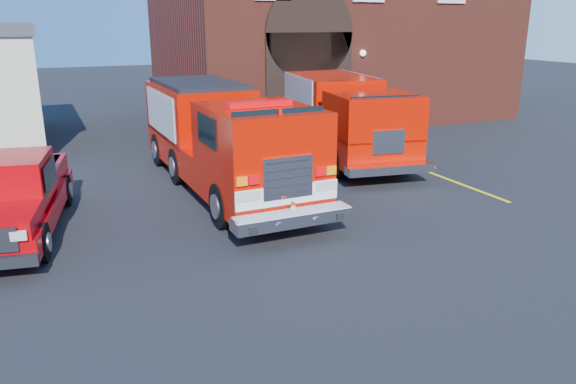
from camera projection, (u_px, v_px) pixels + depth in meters
name	position (u px, v px, depth m)	size (l,w,h in m)	color
ground	(265.00, 235.00, 12.09)	(100.00, 100.00, 0.00)	black
parking_stripe_near	(469.00, 187.00, 15.52)	(0.12, 3.00, 0.01)	yellow
parking_stripe_mid	(405.00, 163.00, 18.13)	(0.12, 3.00, 0.01)	yellow
parking_stripe_far	(357.00, 145.00, 20.75)	(0.12, 3.00, 0.01)	yellow
fire_station	(329.00, 24.00, 26.57)	(15.20, 10.20, 8.45)	maroon
fire_engine	(222.00, 137.00, 15.09)	(2.60, 8.88, 2.73)	black
pickup_truck	(9.00, 197.00, 11.93)	(2.87, 5.66, 1.77)	black
secondary_truck	(340.00, 114.00, 18.90)	(3.72, 8.30, 2.60)	black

